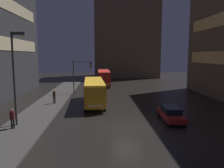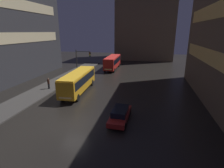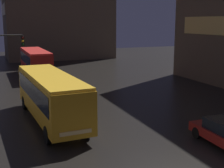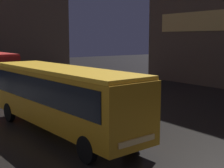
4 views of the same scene
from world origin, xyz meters
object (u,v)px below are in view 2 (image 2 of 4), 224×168
(car_taxi, at_px, (120,114))
(bus_far, at_px, (112,61))
(pedestrian_mid, at_px, (48,82))
(bus_near, at_px, (78,80))
(traffic_light_main, at_px, (82,59))

(car_taxi, bearing_deg, bus_far, -74.21)
(bus_far, relative_size, pedestrian_mid, 5.67)
(bus_near, xyz_separation_m, traffic_light_main, (-2.50, 7.88, 1.87))
(bus_far, height_order, car_taxi, bus_far)
(pedestrian_mid, bearing_deg, car_taxi, -20.59)
(bus_near, height_order, car_taxi, bus_near)
(bus_far, relative_size, car_taxi, 2.12)
(car_taxi, distance_m, pedestrian_mid, 14.86)
(pedestrian_mid, bearing_deg, traffic_light_main, 81.60)
(car_taxi, distance_m, traffic_light_main, 18.70)
(bus_near, distance_m, car_taxi, 10.81)
(bus_far, distance_m, car_taxi, 25.97)
(pedestrian_mid, xyz_separation_m, traffic_light_main, (2.61, 7.83, 2.60))
(bus_near, relative_size, car_taxi, 2.19)
(car_taxi, bearing_deg, pedestrian_mid, -28.66)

